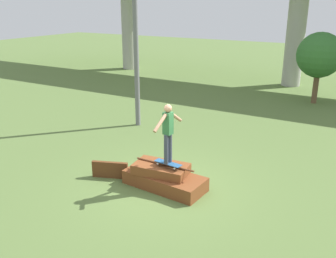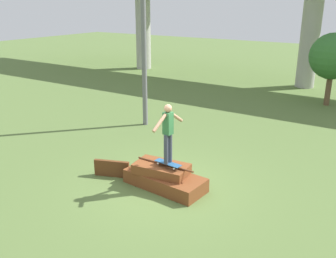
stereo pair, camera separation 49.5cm
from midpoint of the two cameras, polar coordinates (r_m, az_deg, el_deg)
The scene contains 7 objects.
ground_plane at distance 10.65m, azimuth 0.88°, elevation -8.81°, with size 80.00×80.00×0.00m, color #567038.
scrap_pile at distance 10.53m, azimuth 0.74°, elevation -7.37°, with size 2.36×1.17×0.71m.
scrap_plank_loose at distance 11.23m, azimuth -7.30°, elevation -6.01°, with size 1.04×0.48×0.50m.
skateboard at distance 10.17m, azimuth 1.40°, elevation -5.25°, with size 0.81×0.30×0.09m.
skater at distance 9.82m, azimuth 1.44°, elevation -0.11°, with size 0.24×1.22×1.64m.
utility_pole at distance 15.12m, azimuth -2.77°, elevation 13.96°, with size 1.30×0.20×7.04m.
tree_behind_left at distance 20.06m, azimuth 24.50°, elevation 10.02°, with size 2.23×2.23×3.55m.
Camera 2 is at (5.19, -7.87, 4.96)m, focal length 40.00 mm.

